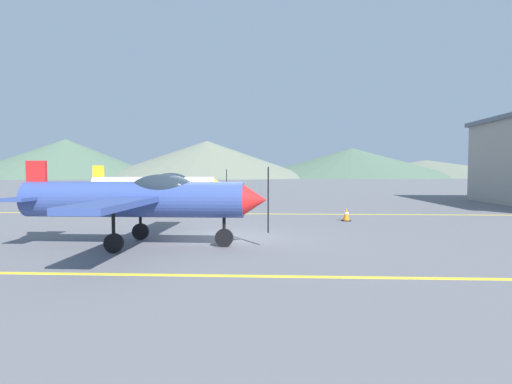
# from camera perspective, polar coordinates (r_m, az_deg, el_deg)

# --- Properties ---
(ground_plane) EXTENTS (400.00, 400.00, 0.00)m
(ground_plane) POSITION_cam_1_polar(r_m,az_deg,el_deg) (12.85, -5.35, -6.72)
(ground_plane) COLOR slate
(apron_line_near) EXTENTS (80.00, 0.16, 0.01)m
(apron_line_near) POSITION_cam_1_polar(r_m,az_deg,el_deg) (8.58, -9.61, -11.60)
(apron_line_near) COLOR yellow
(apron_line_near) RESTS_ON ground_plane
(apron_line_far) EXTENTS (80.00, 0.16, 0.01)m
(apron_line_far) POSITION_cam_1_polar(r_m,az_deg,el_deg) (20.39, -2.31, -3.11)
(apron_line_far) COLOR yellow
(apron_line_far) RESTS_ON ground_plane
(airplane_near) EXTENTS (7.10, 8.20, 2.47)m
(airplane_near) POSITION_cam_1_polar(r_m,az_deg,el_deg) (11.95, -15.71, -0.84)
(airplane_near) COLOR #33478C
(airplane_near) RESTS_ON ground_plane
(airplane_mid) EXTENTS (7.20, 8.24, 2.47)m
(airplane_mid) POSITION_cam_1_polar(r_m,az_deg,el_deg) (22.17, -13.49, 0.88)
(airplane_mid) COLOR silver
(airplane_mid) RESTS_ON ground_plane
(traffic_cone_side) EXTENTS (0.36, 0.36, 0.59)m
(traffic_cone_side) POSITION_cam_1_polar(r_m,az_deg,el_deg) (17.87, 12.72, -3.12)
(traffic_cone_side) COLOR black
(traffic_cone_side) RESTS_ON ground_plane
(hill_left) EXTENTS (64.10, 64.10, 12.94)m
(hill_left) POSITION_cam_1_polar(r_m,az_deg,el_deg) (148.35, -25.38, 4.32)
(hill_left) COLOR #4C6651
(hill_left) RESTS_ON ground_plane
(hill_centerleft) EXTENTS (74.25, 74.25, 12.85)m
(hill_centerleft) POSITION_cam_1_polar(r_m,az_deg,el_deg) (142.09, -6.98, 4.64)
(hill_centerleft) COLOR slate
(hill_centerleft) RESTS_ON ground_plane
(hill_centerright) EXTENTS (77.11, 77.11, 10.92)m
(hill_centerright) POSITION_cam_1_polar(r_m,az_deg,el_deg) (155.41, 13.43, 4.07)
(hill_centerright) COLOR #4C6651
(hill_centerright) RESTS_ON ground_plane
(hill_right) EXTENTS (87.59, 87.59, 6.75)m
(hill_right) POSITION_cam_1_polar(r_m,az_deg,el_deg) (176.70, 22.95, 3.10)
(hill_right) COLOR slate
(hill_right) RESTS_ON ground_plane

